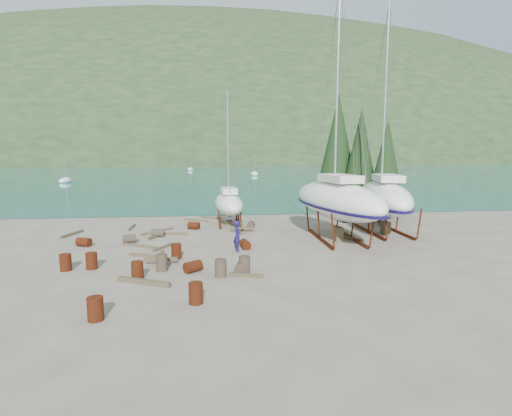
{
  "coord_description": "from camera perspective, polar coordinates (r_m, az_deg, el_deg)",
  "views": [
    {
      "loc": [
        -0.87,
        -23.17,
        6.1
      ],
      "look_at": [
        2.0,
        3.0,
        2.39
      ],
      "focal_mm": 28.0,
      "sensor_mm": 36.0,
      "label": 1
    }
  ],
  "objects": [
    {
      "name": "far_house_left",
      "position": [
        221.24,
        -21.9,
        6.63
      ],
      "size": [
        6.6,
        5.6,
        5.6
      ],
      "color": "beige",
      "rests_on": "ground"
    },
    {
      "name": "timber_9",
      "position": [
        35.83,
        -8.55,
        -1.75
      ],
      "size": [
        2.18,
        1.35,
        0.15
      ],
      "primitive_type": "cube",
      "rotation": [
        0.0,
        0.0,
        1.04
      ],
      "color": "brown",
      "rests_on": "ground"
    },
    {
      "name": "far_house_right",
      "position": [
        215.42,
        2.01,
        7.17
      ],
      "size": [
        6.6,
        5.6,
        5.6
      ],
      "color": "beige",
      "rests_on": "ground"
    },
    {
      "name": "timber_11",
      "position": [
        27.0,
        -16.29,
        -5.2
      ],
      "size": [
        2.3,
        1.43,
        0.15
      ],
      "primitive_type": "cube",
      "rotation": [
        0.0,
        0.0,
        1.04
      ],
      "color": "brown",
      "rests_on": "ground"
    },
    {
      "name": "drum_3",
      "position": [
        16.08,
        -21.97,
        -13.21
      ],
      "size": [
        0.58,
        0.58,
        0.88
      ],
      "primitive_type": "cylinder",
      "color": "#602510",
      "rests_on": "ground"
    },
    {
      "name": "drum_17",
      "position": [
        20.41,
        -1.66,
        -8.09
      ],
      "size": [
        0.58,
        0.58,
        0.88
      ],
      "primitive_type": "cylinder",
      "color": "#2D2823",
      "rests_on": "ground"
    },
    {
      "name": "drum_6",
      "position": [
        25.43,
        -1.55,
        -5.2
      ],
      "size": [
        0.73,
        0.97,
        0.58
      ],
      "primitive_type": "cylinder",
      "rotation": [
        1.57,
        0.0,
        0.18
      ],
      "color": "#602510",
      "rests_on": "ground"
    },
    {
      "name": "bay_water",
      "position": [
        338.23,
        -6.14,
        6.95
      ],
      "size": [
        700.0,
        700.0,
        0.0
      ],
      "primitive_type": "plane",
      "color": "#176274",
      "rests_on": "ground"
    },
    {
      "name": "drum_5",
      "position": [
        19.9,
        -5.08,
        -8.54
      ],
      "size": [
        0.58,
        0.58,
        0.88
      ],
      "primitive_type": "cylinder",
      "color": "#2D2823",
      "rests_on": "ground"
    },
    {
      "name": "far_house_center",
      "position": [
        214.05,
        -11.46,
        7.02
      ],
      "size": [
        6.6,
        5.6,
        5.6
      ],
      "color": "beige",
      "rests_on": "ground"
    },
    {
      "name": "timber_4",
      "position": [
        26.19,
        -13.13,
        -5.47
      ],
      "size": [
        1.19,
        1.96,
        0.17
      ],
      "primitive_type": "cube",
      "rotation": [
        0.0,
        0.0,
        2.64
      ],
      "color": "brown",
      "rests_on": "ground"
    },
    {
      "name": "timber_8",
      "position": [
        29.57,
        -14.26,
        -3.95
      ],
      "size": [
        0.89,
        1.8,
        0.19
      ],
      "primitive_type": "cube",
      "rotation": [
        0.0,
        0.0,
        2.75
      ],
      "color": "brown",
      "rests_on": "ground"
    },
    {
      "name": "drum_4",
      "position": [
        32.12,
        -8.88,
        -2.5
      ],
      "size": [
        1.03,
        0.86,
        0.58
      ],
      "primitive_type": "cylinder",
      "rotation": [
        1.57,
        0.0,
        1.19
      ],
      "color": "#602510",
      "rests_on": "ground"
    },
    {
      "name": "timber_7",
      "position": [
        19.87,
        -1.41,
        -9.6
      ],
      "size": [
        1.64,
        0.71,
        0.17
      ],
      "primitive_type": "cube",
      "rotation": [
        0.0,
        0.0,
        1.24
      ],
      "color": "brown",
      "rests_on": "ground"
    },
    {
      "name": "drum_14",
      "position": [
        23.53,
        -11.32,
        -6.06
      ],
      "size": [
        0.58,
        0.58,
        0.88
      ],
      "primitive_type": "cylinder",
      "color": "#602510",
      "rests_on": "ground"
    },
    {
      "name": "ground",
      "position": [
        23.98,
        -3.99,
        -6.74
      ],
      "size": [
        600.0,
        600.0,
        0.0
      ],
      "primitive_type": "plane",
      "color": "#675C52",
      "rests_on": "ground"
    },
    {
      "name": "drum_9",
      "position": [
        29.77,
        -13.87,
        -3.47
      ],
      "size": [
        0.9,
        0.61,
        0.58
      ],
      "primitive_type": "cylinder",
      "rotation": [
        1.57,
        0.0,
        1.6
      ],
      "color": "#2D2823",
      "rests_on": "ground"
    },
    {
      "name": "moored_boat_mid",
      "position": [
        103.9,
        -0.23,
        4.87
      ],
      "size": [
        2.0,
        5.0,
        6.05
      ],
      "color": "white",
      "rests_on": "ground"
    },
    {
      "name": "drum_13",
      "position": [
        22.79,
        -22.44,
        -6.99
      ],
      "size": [
        0.58,
        0.58,
        0.88
      ],
      "primitive_type": "cylinder",
      "color": "#602510",
      "rests_on": "ground"
    },
    {
      "name": "timber_15",
      "position": [
        31.49,
        -13.89,
        -3.26
      ],
      "size": [
        2.2,
        2.5,
        0.15
      ],
      "primitive_type": "cube",
      "rotation": [
        0.0,
        0.0,
        2.43
      ],
      "color": "brown",
      "rests_on": "ground"
    },
    {
      "name": "timber_2",
      "position": [
        32.49,
        -24.8,
        -3.39
      ],
      "size": [
        0.91,
        2.55,
        0.19
      ],
      "primitive_type": "cube",
      "rotation": [
        0.0,
        0.0,
        2.86
      ],
      "color": "brown",
      "rests_on": "ground"
    },
    {
      "name": "cypress_far_right",
      "position": [
        39.71,
        18.21,
        6.34
      ],
      "size": [
        3.24,
        3.24,
        9.0
      ],
      "color": "black",
      "rests_on": "ground"
    },
    {
      "name": "timber_16",
      "position": [
        19.56,
        -15.75,
        -10.12
      ],
      "size": [
        2.62,
        1.44,
        0.23
      ],
      "primitive_type": "cube",
      "rotation": [
        0.0,
        0.0,
        1.11
      ],
      "color": "brown",
      "rests_on": "ground"
    },
    {
      "name": "timber_12",
      "position": [
        24.43,
        -15.71,
        -6.55
      ],
      "size": [
        1.87,
        0.96,
        0.17
      ],
      "primitive_type": "cube",
      "rotation": [
        0.0,
        0.0,
        1.15
      ],
      "color": "brown",
      "rests_on": "ground"
    },
    {
      "name": "large_sailboat_far",
      "position": [
        31.53,
        17.82,
        1.51
      ],
      "size": [
        4.94,
        10.96,
        16.74
      ],
      "rotation": [
        0.0,
        0.0,
        -0.18
      ],
      "color": "white",
      "rests_on": "ground"
    },
    {
      "name": "timber_pile_aft",
      "position": [
        30.62,
        -1.99,
        -2.91
      ],
      "size": [
        1.8,
        1.8,
        0.6
      ],
      "color": "brown",
      "rests_on": "ground"
    },
    {
      "name": "timber_0",
      "position": [
        33.73,
        -17.32,
        -2.65
      ],
      "size": [
        0.14,
        2.56,
        0.14
      ],
      "primitive_type": "cube",
      "rotation": [
        0.0,
        0.0,
        3.14
      ],
      "color": "brown",
      "rests_on": "ground"
    },
    {
      "name": "timber_10",
      "position": [
        30.39,
        -12.56,
        -3.6
      ],
      "size": [
        2.95,
        0.66,
        0.16
      ],
      "primitive_type": "cube",
      "rotation": [
        0.0,
        0.0,
        1.4
      ],
      "color": "brown",
      "rests_on": "ground"
    },
    {
      "name": "drum_7",
      "position": [
        16.67,
        -8.6,
        -11.93
      ],
      "size": [
        0.58,
        0.58,
        0.88
      ],
      "primitive_type": "cylinder",
      "color": "#602510",
      "rests_on": "ground"
    },
    {
      "name": "timber_6",
      "position": [
        36.91,
        -6.46,
        -1.4
      ],
      "size": [
        1.81,
        1.04,
        0.19
      ],
      "primitive_type": "cube",
      "rotation": [
        0.0,
        0.0,
        1.1
      ],
      "color": "brown",
      "rests_on": "ground"
    },
    {
      "name": "moored_boat_left",
      "position": [
        88.31,
        -25.54,
        3.53
      ],
      "size": [
        2.0,
        5.0,
        6.05
      ],
      "color": "white",
      "rests_on": "ground"
    },
    {
      "name": "drum_11",
      "position": [
        31.94,
        -0.74,
        -2.46
      ],
      "size": [
        0.78,
        1.0,
        0.58
      ],
      "primitive_type": "cylinder",
      "rotation": [
        1.57,
        0.0,
        2.89
      ],
      "color": "#2D2823",
      "rests_on": "ground"
    },
    {
      "name": "drum_0",
      "position": [
        23.03,
        -25.56,
        -7.02
      ],
      "size": [
        0.58,
        0.58,
        0.88
      ],
      "primitive_type": "cylinder",
      "color": "#602510",
      "rests_on": "ground"
    },
    {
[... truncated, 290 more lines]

